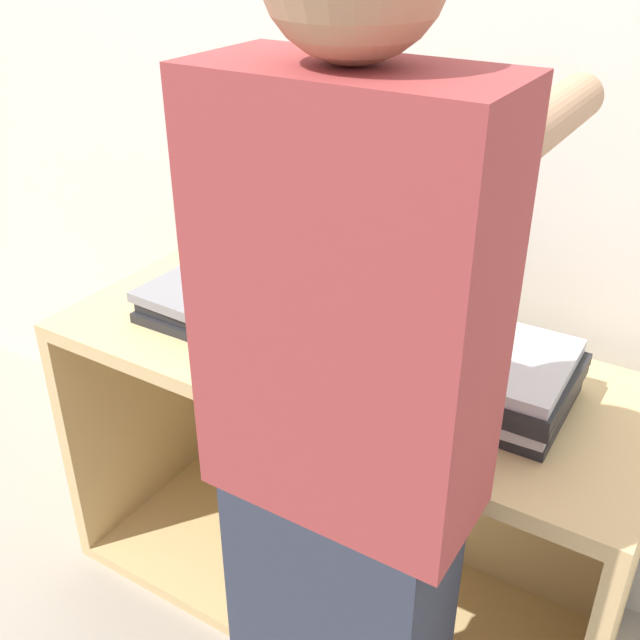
# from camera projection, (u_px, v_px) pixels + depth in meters

# --- Properties ---
(wall_back) EXTENTS (8.00, 0.05, 2.40)m
(wall_back) POSITION_uv_depth(u_px,v_px,m) (426.00, 101.00, 1.66)
(wall_back) COLOR silver
(wall_back) RESTS_ON ground_plane
(cart) EXTENTS (1.33, 0.53, 0.73)m
(cart) POSITION_uv_depth(u_px,v_px,m) (352.00, 467.00, 1.85)
(cart) COLOR tan
(cart) RESTS_ON ground_plane
(laptop_open) EXTENTS (0.30, 0.37, 0.27)m
(laptop_open) POSITION_uv_depth(u_px,v_px,m) (353.00, 320.00, 1.64)
(laptop_open) COLOR #333338
(laptop_open) RESTS_ON cart
(laptop_stack_left) EXTENTS (0.32, 0.28, 0.07)m
(laptop_stack_left) POSITION_uv_depth(u_px,v_px,m) (218.00, 301.00, 1.75)
(laptop_stack_left) COLOR #232326
(laptop_stack_left) RESTS_ON cart
(laptop_stack_right) EXTENTS (0.32, 0.28, 0.12)m
(laptop_stack_right) POSITION_uv_depth(u_px,v_px,m) (489.00, 376.00, 1.43)
(laptop_stack_right) COLOR #232326
(laptop_stack_right) RESTS_ON cart
(person) EXTENTS (0.40, 0.53, 1.64)m
(person) POSITION_uv_depth(u_px,v_px,m) (346.00, 472.00, 1.14)
(person) COLOR #2D3342
(person) RESTS_ON ground_plane
(inventory_tag) EXTENTS (0.06, 0.02, 0.01)m
(inventory_tag) POSITION_uv_depth(u_px,v_px,m) (479.00, 363.00, 1.36)
(inventory_tag) COLOR red
(inventory_tag) RESTS_ON laptop_stack_right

